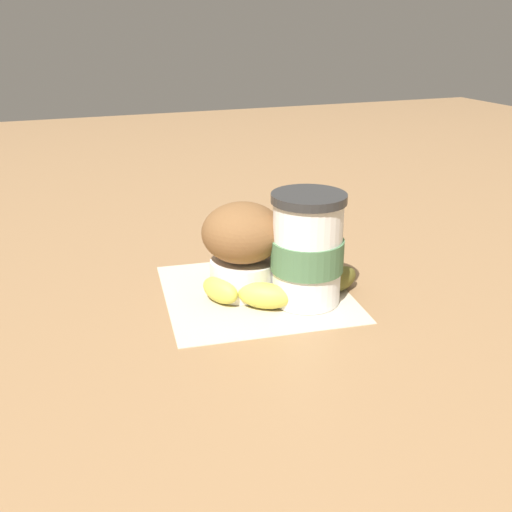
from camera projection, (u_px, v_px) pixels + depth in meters
ground_plane at (256, 293)px, 0.74m from camera, size 3.00×3.00×0.00m
paper_napkin at (256, 292)px, 0.74m from camera, size 0.25×0.25×0.00m
coffee_cup at (307, 249)px, 0.69m from camera, size 0.09×0.09×0.13m
muffin at (243, 245)px, 0.72m from camera, size 0.10×0.10×0.11m
banana at (284, 290)px, 0.71m from camera, size 0.20×0.09×0.03m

